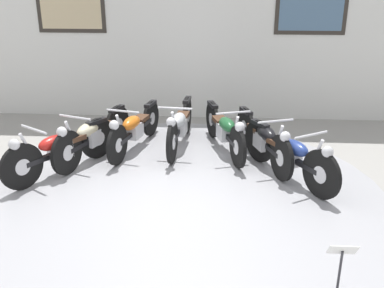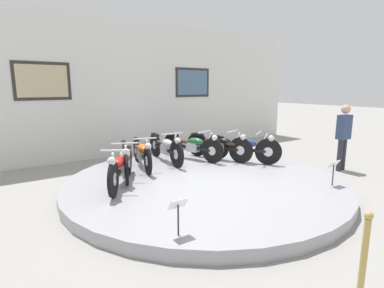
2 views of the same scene
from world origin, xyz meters
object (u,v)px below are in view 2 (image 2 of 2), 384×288
object	(u,v)px
motorcycle_red	(121,166)
motorcycle_orange	(142,152)
visitor_standing	(343,134)
motorcycle_cream	(125,158)
info_placard_front_left	(178,209)
motorcycle_silver	(166,147)
stanchion_post_left_of_entry	(361,279)
motorcycle_black	(219,145)
motorcycle_blue	(243,147)
motorcycle_green	(193,145)
info_placard_front_centre	(334,167)

from	to	relation	value
motorcycle_red	motorcycle_orange	xyz separation A→B (m)	(0.90, 0.97, -0.01)
motorcycle_orange	visitor_standing	size ratio (longest dim) A/B	1.14
motorcycle_cream	visitor_standing	xyz separation A→B (m)	(5.02, -2.02, 0.35)
info_placard_front_left	visitor_standing	size ratio (longest dim) A/B	0.30
motorcycle_silver	info_placard_front_left	world-z (taller)	motorcycle_silver
motorcycle_red	motorcycle_cream	bearing A→B (deg)	60.78
info_placard_front_left	stanchion_post_left_of_entry	distance (m)	2.10
motorcycle_black	motorcycle_blue	distance (m)	0.66
motorcycle_red	motorcycle_cream	size ratio (longest dim) A/B	0.89
visitor_standing	motorcycle_black	bearing A→B (deg)	139.65
motorcycle_cream	info_placard_front_left	xyz separation A→B (m)	(-0.47, -2.93, -0.03)
motorcycle_orange	motorcycle_black	distance (m)	2.10
motorcycle_blue	visitor_standing	xyz separation A→B (m)	(2.06, -1.45, 0.35)
motorcycle_blue	info_placard_front_left	xyz separation A→B (m)	(-3.43, -2.36, -0.03)
visitor_standing	stanchion_post_left_of_entry	bearing A→B (deg)	-148.73
motorcycle_green	motorcycle_black	bearing A→B (deg)	-34.58
motorcycle_orange	motorcycle_silver	bearing A→B (deg)	11.20
motorcycle_silver	info_placard_front_centre	world-z (taller)	motorcycle_silver
motorcycle_black	visitor_standing	xyz separation A→B (m)	(2.38, -2.02, 0.35)
motorcycle_black	info_placard_front_centre	distance (m)	2.97
motorcycle_green	stanchion_post_left_of_entry	distance (m)	5.52
info_placard_front_centre	motorcycle_silver	bearing A→B (deg)	117.24
motorcycle_orange	motorcycle_green	size ratio (longest dim) A/B	1.01
motorcycle_cream	motorcycle_black	bearing A→B (deg)	0.00
visitor_standing	stanchion_post_left_of_entry	size ratio (longest dim) A/B	1.65
motorcycle_green	info_placard_front_left	xyz separation A→B (m)	(-2.53, -3.33, -0.02)
info_placard_front_centre	visitor_standing	bearing A→B (deg)	25.39
motorcycle_orange	motorcycle_black	bearing A→B (deg)	-10.95
motorcycle_cream	motorcycle_blue	xyz separation A→B (m)	(2.96, -0.57, 0.00)
motorcycle_black	stanchion_post_left_of_entry	bearing A→B (deg)	-115.06
motorcycle_orange	visitor_standing	distance (m)	5.07
motorcycle_orange	info_placard_front_centre	world-z (taller)	motorcycle_orange
info_placard_front_left	motorcycle_orange	bearing A→B (deg)	72.53
motorcycle_silver	visitor_standing	size ratio (longest dim) A/B	1.19
motorcycle_orange	visitor_standing	world-z (taller)	visitor_standing
motorcycle_black	info_placard_front_centre	world-z (taller)	motorcycle_black
info_placard_front_centre	visitor_standing	size ratio (longest dim) A/B	0.30
info_placard_front_left	info_placard_front_centre	distance (m)	3.57
motorcycle_cream	info_placard_front_centre	size ratio (longest dim) A/B	3.72
motorcycle_black	motorcycle_silver	bearing A→B (deg)	157.69
motorcycle_red	info_placard_front_left	size ratio (longest dim) A/B	3.32
motorcycle_blue	info_placard_front_left	bearing A→B (deg)	-145.43
motorcycle_red	motorcycle_green	xyz separation A→B (m)	(2.38, 0.97, -0.00)
info_placard_front_left	motorcycle_silver	bearing A→B (deg)	62.86
motorcycle_black	info_placard_front_left	world-z (taller)	motorcycle_black
motorcycle_orange	stanchion_post_left_of_entry	xyz separation A→B (m)	(-0.21, -5.25, -0.25)
motorcycle_red	motorcycle_black	bearing A→B (deg)	10.96
motorcycle_orange	motorcycle_red	bearing A→B (deg)	-132.92
motorcycle_blue	motorcycle_green	bearing A→B (deg)	132.76
motorcycle_black	info_placard_front_centre	xyz separation A→B (m)	(0.47, -2.93, -0.03)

